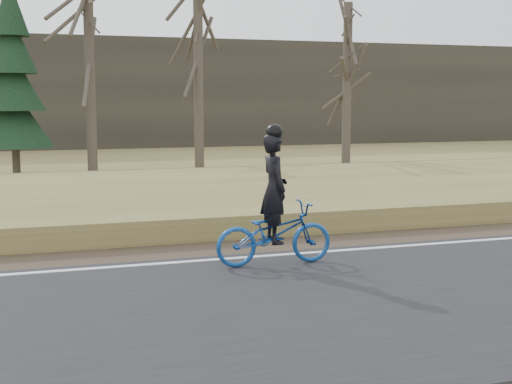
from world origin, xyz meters
name	(u,v)px	position (x,y,z in m)	size (l,w,h in m)	color
ground	(192,268)	(0.00, 0.00, 0.00)	(120.00, 120.00, 0.00)	olive
road	(238,311)	(0.00, -2.50, 0.03)	(120.00, 6.00, 0.06)	black
edge_line	(189,261)	(0.00, 0.20, 0.07)	(120.00, 0.12, 0.01)	silver
shoulder	(176,252)	(0.00, 1.20, 0.02)	(120.00, 1.60, 0.04)	#473A2B
embankment	(147,214)	(0.00, 4.20, 0.22)	(120.00, 5.00, 0.44)	olive
ballast	(122,192)	(0.00, 8.00, 0.23)	(120.00, 3.00, 0.45)	slate
railroad	(122,181)	(0.00, 8.00, 0.53)	(120.00, 2.40, 0.29)	black
treeline_backdrop	(66,93)	(0.00, 30.00, 3.00)	(120.00, 4.00, 6.00)	#383328
cyclist	(274,221)	(1.23, -0.40, 0.76)	(1.89, 0.68, 2.21)	navy
bare_tree_near_left	(90,60)	(-0.07, 15.14, 4.01)	(0.36, 0.36, 8.03)	#4E4539
bare_tree_center	(198,53)	(4.05, 15.97, 4.40)	(0.36, 0.36, 8.80)	#4E4539
bare_tree_right	(347,85)	(10.03, 15.49, 3.22)	(0.36, 0.36, 6.45)	#4E4539
conifer	(13,83)	(-2.65, 15.02, 3.19)	(2.60, 2.60, 6.74)	#4E4539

